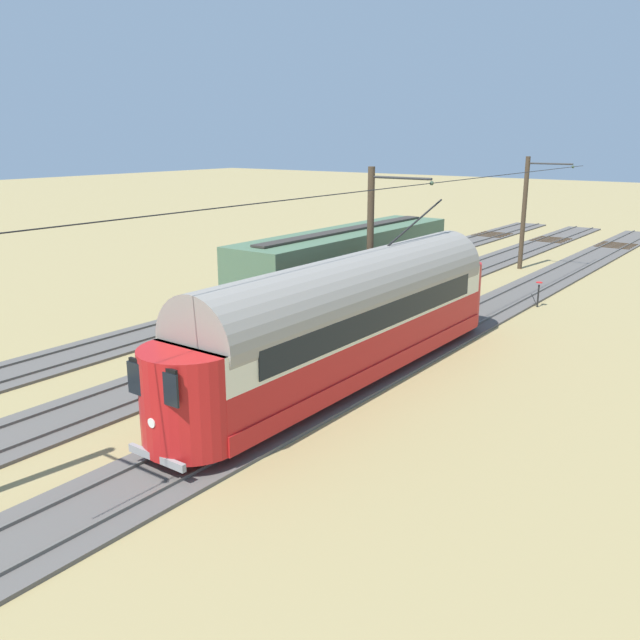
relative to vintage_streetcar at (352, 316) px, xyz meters
The scene contains 10 objects.
ground_plane 7.27m from the vintage_streetcar, 45.14° to the right, with size 220.00×220.00×0.00m, color #9E8956.
track_streetcar_siding 5.66m from the vintage_streetcar, 90.00° to the right, with size 2.80×80.00×0.18m.
track_adjacent_siding 7.47m from the vintage_streetcar, 46.91° to the right, with size 2.80×80.00×0.18m.
track_third_siding 11.27m from the vintage_streetcar, 28.13° to the right, with size 2.80×80.00×0.18m.
vintage_streetcar is the anchor object (origin of this frame).
boxcar_adjacent 8.42m from the vintage_streetcar, 54.57° to the right, with size 2.96×13.38×3.85m.
catenary_pole_foreground 23.07m from the vintage_streetcar, 83.54° to the right, with size 2.89×0.28×6.84m.
catenary_pole_mid_near 6.03m from the vintage_streetcar, 63.86° to the right, with size 2.89×0.28×6.84m.
overhead_wire_run 7.24m from the vintage_streetcar, 89.47° to the right, with size 2.69×39.21×0.18m.
switch_stand 13.96m from the vintage_streetcar, 96.56° to the right, with size 0.50×0.30×1.24m.
Camera 1 is at (-16.81, 22.90, 7.98)m, focal length 37.91 mm.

